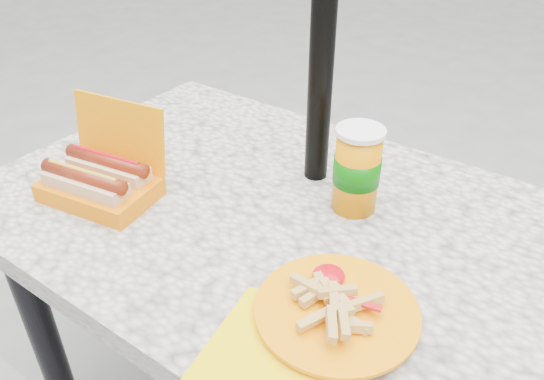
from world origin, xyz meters
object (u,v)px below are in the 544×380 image
Objects in this scene: hotdog_box at (100,179)px; umbrella_pole at (324,14)px; soda_cup at (357,170)px; fries_plate at (331,312)px.

umbrella_pole is at bearing 36.75° from hotdog_box.
hotdog_box is (-0.31, -0.33, -0.31)m from umbrella_pole.
soda_cup is at bearing 21.85° from hotdog_box.
hotdog_box is at bearing -133.86° from umbrella_pole.
hotdog_box reaches higher than soda_cup.
soda_cup is (-0.12, 0.28, 0.07)m from fries_plate.
hotdog_box is 1.42× the size of soda_cup.
fries_plate is at bearing -11.14° from hotdog_box.
hotdog_box reaches higher than fries_plate.
hotdog_box is at bearing 178.26° from fries_plate.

